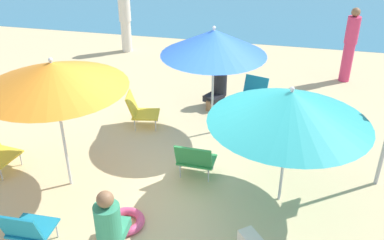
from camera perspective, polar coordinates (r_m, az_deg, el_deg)
The scene contains 13 objects.
ground_plane at distance 6.70m, azimuth -1.64°, elevation -7.58°, with size 40.00×40.00×0.00m, color #D3BC8C.
umbrella_blue at distance 7.14m, azimuth 2.90°, elevation 10.24°, with size 1.77×1.77×1.98m.
umbrella_teal at distance 5.61m, azimuth 12.88°, elevation 1.71°, with size 2.13×2.13×1.76m.
umbrella_orange at distance 5.96m, azimuth -17.94°, elevation 5.70°, with size 1.98×1.98×2.01m.
beach_chair_b at distance 8.75m, azimuth 8.12°, elevation 3.59°, with size 0.62×0.64×0.59m.
beach_chair_c at distance 5.64m, azimuth -21.08°, elevation -13.25°, with size 0.52×0.54×0.70m.
beach_chair_d at distance 7.96m, azimuth -6.95°, elevation 1.34°, with size 0.64×0.54×0.65m.
beach_chair_e at distance 6.50m, azimuth 0.43°, elevation -5.14°, with size 0.58×0.52×0.64m.
person_a at distance 10.28m, azimuth 20.20°, elevation 9.33°, with size 0.28×0.28×1.68m.
person_b at distance 11.73m, azimuth -8.83°, elevation 12.80°, with size 0.31×0.31×1.62m.
person_c at distance 5.35m, azimuth -10.88°, elevation -13.10°, with size 0.33×0.56×0.92m.
person_d at distance 8.65m, azimuth 3.46°, elevation 4.58°, with size 0.44×0.53×0.90m.
swim_ring at distance 5.91m, azimuth -8.83°, elevation -13.13°, with size 0.52×0.52×0.12m, color #E54C7F.
Camera 1 is at (1.36, -5.23, 3.96)m, focal length 40.24 mm.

